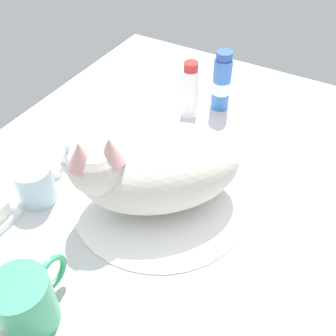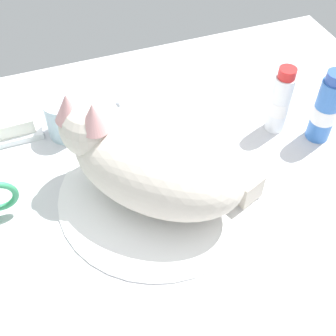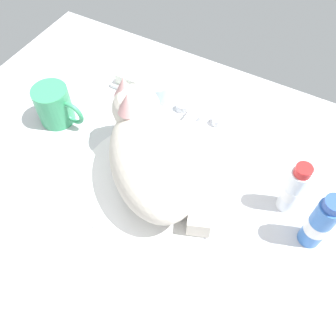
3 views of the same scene
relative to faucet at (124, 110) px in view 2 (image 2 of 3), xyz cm
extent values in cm
cube|color=silver|center=(0.00, -19.62, -3.69)|extent=(110.00, 82.50, 3.00)
cylinder|color=white|center=(0.00, -19.62, -1.85)|extent=(32.40, 32.40, 0.67)
cylinder|color=silver|center=(0.00, 1.48, -0.69)|extent=(3.60, 3.60, 3.00)
cube|color=silver|center=(0.00, -2.86, 1.81)|extent=(2.00, 8.70, 2.00)
cylinder|color=silver|center=(-4.71, 1.48, -1.29)|extent=(2.80, 2.80, 1.80)
cylinder|color=silver|center=(4.71, 1.48, -1.29)|extent=(2.80, 2.80, 1.80)
ellipsoid|color=beige|center=(0.00, -19.62, 5.51)|extent=(31.33, 32.06, 14.05)
sphere|color=beige|center=(-7.96, -12.75, 9.37)|extent=(13.83, 13.83, 9.79)
ellipsoid|color=white|center=(-6.65, -14.20, 7.26)|extent=(8.26, 8.33, 5.38)
cone|color=#DB9E9E|center=(-7.75, -15.54, 13.53)|extent=(6.22, 6.22, 4.41)
cone|color=#DB9E9E|center=(-10.71, -12.28, 13.53)|extent=(6.22, 6.22, 4.41)
cube|color=beige|center=(10.82, -20.12, 0.68)|extent=(9.46, 15.39, 4.40)
ellipsoid|color=white|center=(2.72, -10.57, 0.46)|extent=(6.43, 6.57, 3.96)
cylinder|color=silver|center=(-11.00, -0.16, 1.47)|extent=(6.70, 6.70, 7.32)
cube|color=white|center=(-19.86, 2.85, -1.59)|extent=(9.00, 6.40, 1.20)
cube|color=white|center=(-19.86, 2.85, 0.39)|extent=(6.78, 4.76, 2.76)
cylinder|color=white|center=(25.85, -12.04, 3.52)|extent=(3.62, 3.62, 11.42)
cylinder|color=white|center=(25.85, -12.04, 2.95)|extent=(3.69, 3.69, 2.86)
cylinder|color=red|center=(25.85, -12.04, 10.14)|extent=(3.08, 3.08, 1.80)
cylinder|color=#3870C6|center=(32.08, -16.83, 3.95)|extent=(4.19, 4.19, 12.28)
cylinder|color=white|center=(32.08, -16.83, 3.34)|extent=(4.27, 4.27, 3.07)
camera|label=1|loc=(-43.21, -45.50, 52.80)|focal=43.28mm
camera|label=2|loc=(-13.47, -61.47, 53.32)|focal=46.02mm
camera|label=3|loc=(22.23, -54.41, 61.88)|focal=38.53mm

